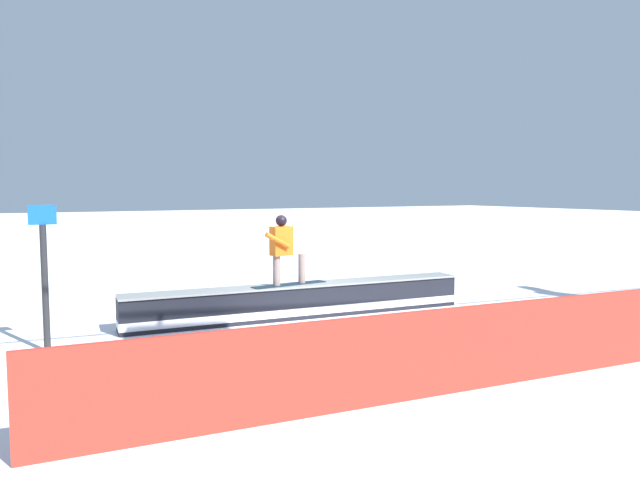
# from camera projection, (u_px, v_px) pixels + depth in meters

# --- Properties ---
(ground_plane) EXTENTS (120.00, 120.00, 0.00)m
(ground_plane) POSITION_uv_depth(u_px,v_px,m) (302.00, 317.00, 11.66)
(ground_plane) COLOR white
(grind_box) EXTENTS (6.96, 1.16, 0.66)m
(grind_box) POSITION_uv_depth(u_px,v_px,m) (302.00, 302.00, 11.64)
(grind_box) COLOR black
(grind_box) RESTS_ON ground_plane
(snowboarder) EXTENTS (1.58, 0.49, 1.37)m
(snowboarder) POSITION_uv_depth(u_px,v_px,m) (283.00, 248.00, 11.36)
(snowboarder) COLOR black
(snowboarder) RESTS_ON grind_box
(safety_fence) EXTENTS (10.35, 0.90, 1.07)m
(safety_fence) POSITION_uv_depth(u_px,v_px,m) (475.00, 347.00, 7.40)
(safety_fence) COLOR red
(safety_fence) RESTS_ON ground_plane
(trail_marker) EXTENTS (0.40, 0.10, 2.28)m
(trail_marker) POSITION_uv_depth(u_px,v_px,m) (45.00, 274.00, 9.05)
(trail_marker) COLOR #262628
(trail_marker) RESTS_ON ground_plane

